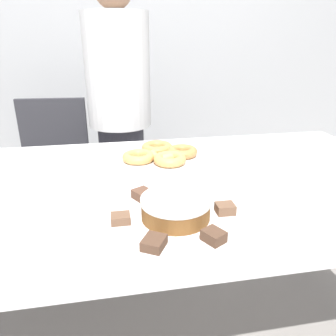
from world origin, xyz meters
The scene contains 18 objects.
wall_back centered at (0.00, 1.59, 1.30)m, with size 8.00×0.05×2.60m.
table centered at (0.00, 0.00, 0.68)m, with size 1.89×0.98×0.75m.
person_standing centered at (-0.10, 0.84, 0.80)m, with size 0.35×0.35×1.54m.
office_chair_left centered at (-0.51, 0.84, 0.42)m, with size 0.47×0.47×0.89m.
plate_cake centered at (0.00, -0.26, 0.76)m, with size 0.39×0.39×0.01m.
plate_donuts centered at (0.05, 0.21, 0.76)m, with size 0.39×0.39×0.01m.
frosted_cake centered at (0.00, -0.26, 0.79)m, with size 0.19×0.19×0.06m.
lamington_0 centered at (0.07, -0.14, 0.77)m, with size 0.06×0.07×0.02m.
lamington_1 centered at (-0.08, -0.14, 0.78)m, with size 0.07×0.07×0.03m.
lamington_2 centered at (-0.15, -0.26, 0.77)m, with size 0.05×0.04×0.02m.
lamington_3 centered at (-0.08, -0.39, 0.77)m, with size 0.07×0.07×0.02m.
lamington_4 centered at (0.07, -0.39, 0.78)m, with size 0.06×0.07×0.03m.
lamington_5 centered at (0.14, -0.26, 0.78)m, with size 0.05×0.04×0.03m.
donut_0 centered at (0.05, 0.21, 0.78)m, with size 0.12×0.12×0.03m.
donut_1 centered at (0.13, 0.22, 0.78)m, with size 0.12×0.12×0.04m.
donut_2 centered at (0.03, 0.28, 0.78)m, with size 0.13×0.13×0.04m.
donut_3 centered at (-0.06, 0.19, 0.78)m, with size 0.13×0.13×0.03m.
donut_4 centered at (0.06, 0.14, 0.78)m, with size 0.13×0.13×0.04m.
Camera 1 is at (-0.16, -1.02, 1.22)m, focal length 35.00 mm.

